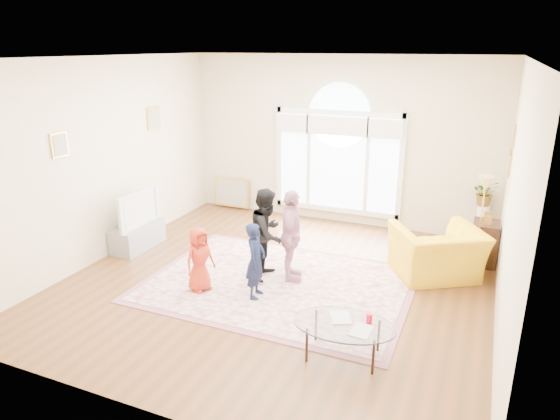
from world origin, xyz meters
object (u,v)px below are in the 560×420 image
at_px(television, 135,208).
at_px(coffee_table, 344,325).
at_px(tv_console, 138,236).
at_px(armchair, 437,253).
at_px(area_rug, 278,284).

distance_m(television, coffee_table, 4.52).
relative_size(tv_console, coffee_table, 0.83).
height_order(tv_console, coffee_table, coffee_table).
height_order(coffee_table, armchair, armchair).
bearing_deg(tv_console, area_rug, -7.26).
relative_size(tv_console, television, 0.95).
relative_size(television, armchair, 0.88).
bearing_deg(tv_console, coffee_table, -22.20).
bearing_deg(tv_console, television, 0.00).
relative_size(coffee_table, armchair, 1.01).
distance_m(area_rug, armchair, 2.43).
distance_m(television, armchair, 4.96).
bearing_deg(area_rug, armchair, 29.38).
bearing_deg(armchair, television, -22.47).
xyz_separation_m(television, armchair, (4.88, 0.82, -0.33)).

